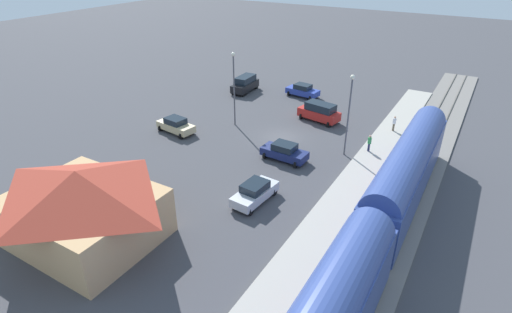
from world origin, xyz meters
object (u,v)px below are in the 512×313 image
sedan_blue (303,90)px  sedan_navy (284,152)px  pedestrian_on_platform (394,122)px  suv_black (245,84)px  pedestrian_waiting_far (369,142)px  sedan_silver (255,192)px  sedan_tan (176,125)px  light_pole_lot_center (234,81)px  suv_red (319,112)px  light_pole_near_platform (349,106)px  passenger_train (373,234)px  station_building (83,204)px

sedan_blue → sedan_navy: 18.76m
pedestrian_on_platform → suv_black: 21.98m
pedestrian_waiting_far → sedan_blue: bearing=-43.6°
sedan_silver → sedan_tan: same height
sedan_blue → light_pole_lot_center: size_ratio=0.56×
suv_red → sedan_navy: suv_red is taller
sedan_tan → light_pole_near_platform: bearing=-166.1°
passenger_train → light_pole_near_platform: bearing=-65.2°
sedan_tan → station_building: bearing=111.3°
pedestrian_waiting_far → station_building: bearing=60.1°
pedestrian_on_platform → sedan_navy: pedestrian_on_platform is taller
passenger_train → sedan_silver: 10.83m
pedestrian_waiting_far → light_pole_lot_center: bearing=2.3°
suv_red → light_pole_near_platform: size_ratio=0.64×
passenger_train → pedestrian_on_platform: passenger_train is taller
station_building → sedan_tan: (6.69, -17.19, -1.98)m
sedan_silver → pedestrian_waiting_far: bearing=-112.6°
sedan_silver → sedan_blue: (7.44, -25.30, 0.00)m
pedestrian_waiting_far → light_pole_lot_center: light_pole_lot_center is taller
station_building → light_pole_near_platform: size_ratio=1.28×
suv_black → sedan_tan: bearing=93.2°
sedan_tan → light_pole_lot_center: bearing=-130.4°
sedan_blue → sedan_navy: size_ratio=1.02×
passenger_train → pedestrian_waiting_far: (4.79, -16.06, -1.58)m
pedestrian_waiting_far → sedan_tan: pedestrian_waiting_far is taller
station_building → sedan_blue: bearing=-90.6°
suv_red → light_pole_near_platform: 9.58m
pedestrian_waiting_far → sedan_blue: pedestrian_waiting_far is taller
passenger_train → sedan_tan: 26.80m
sedan_silver → sedan_navy: size_ratio=1.01×
sedan_silver → sedan_tan: (14.47, -7.23, 0.00)m
pedestrian_on_platform → sedan_tan: size_ratio=0.36×
pedestrian_waiting_far → sedan_navy: 8.59m
passenger_train → light_pole_near_platform: (6.80, -14.69, 2.22)m
pedestrian_on_platform → light_pole_near_platform: (2.88, 7.67, 3.80)m
pedestrian_on_platform → light_pole_near_platform: bearing=69.4°
pedestrian_on_platform → light_pole_lot_center: 18.20m
passenger_train → pedestrian_waiting_far: bearing=-73.4°
passenger_train → suv_red: bearing=-60.1°
sedan_navy → light_pole_near_platform: light_pole_near_platform is taller
passenger_train → sedan_blue: bearing=-58.1°
sedan_navy → sedan_blue: bearing=-70.6°
light_pole_lot_center → light_pole_near_platform: bearing=176.9°
pedestrian_on_platform → suv_black: suv_black is taller
suv_red → suv_black: size_ratio=1.04×
station_building → suv_black: 33.96m
sedan_silver → sedan_blue: 26.37m
station_building → suv_red: bearing=-101.3°
sedan_silver → suv_black: suv_black is taller
station_building → sedan_tan: 18.55m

